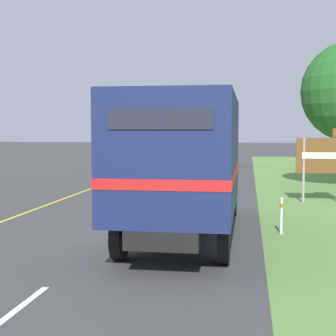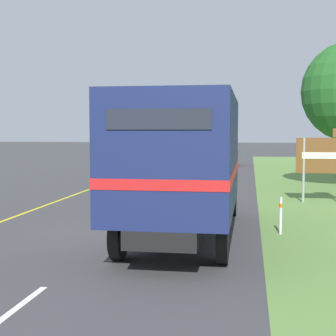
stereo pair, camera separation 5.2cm
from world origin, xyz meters
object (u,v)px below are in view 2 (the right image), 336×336
at_px(lead_car_white, 151,164).
at_px(highway_sign, 324,157).
at_px(horse_trailer_truck, 185,160).
at_px(lead_car_red_ahead, 226,153).
at_px(delineator_post, 281,215).

distance_m(lead_car_white, highway_sign, 10.35).
relative_size(horse_trailer_truck, lead_car_red_ahead, 1.89).
distance_m(lead_car_red_ahead, delineator_post, 25.55).
bearing_deg(horse_trailer_truck, lead_car_red_ahead, 90.51).
height_order(lead_car_white, highway_sign, highway_sign).
height_order(horse_trailer_truck, lead_car_red_ahead, horse_trailer_truck).
relative_size(horse_trailer_truck, highway_sign, 2.93).
bearing_deg(horse_trailer_truck, delineator_post, 17.75).
bearing_deg(lead_car_white, horse_trailer_truck, -75.64).
height_order(highway_sign, delineator_post, highway_sign).
xyz_separation_m(horse_trailer_truck, highway_sign, (4.21, 6.79, -0.25)).
relative_size(horse_trailer_truck, delineator_post, 8.38).
distance_m(lead_car_white, delineator_post, 14.17).
bearing_deg(lead_car_red_ahead, lead_car_white, -104.61).
distance_m(horse_trailer_truck, delineator_post, 2.86).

